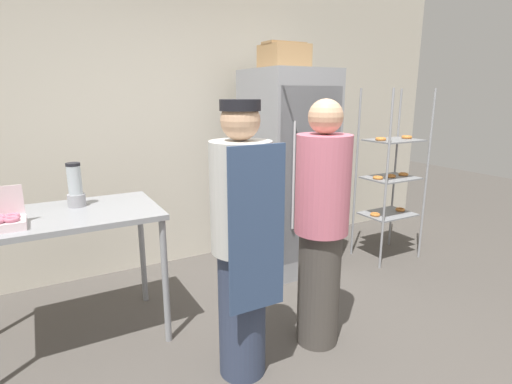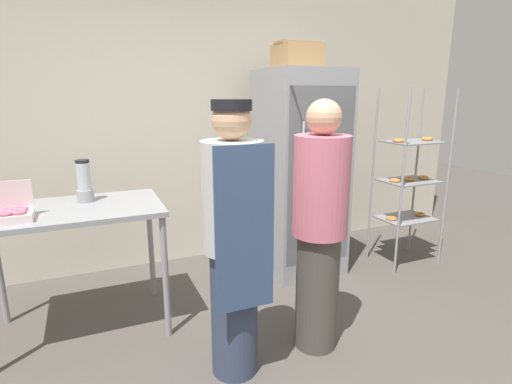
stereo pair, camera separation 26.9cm
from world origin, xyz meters
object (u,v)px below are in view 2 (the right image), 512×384
Objects in this scene: cardboard_storage_box at (297,56)px; person_baker at (234,240)px; refrigerator at (299,173)px; baking_rack at (409,180)px; person_customer at (319,228)px; donut_box at (7,214)px; blender_pitcher at (84,183)px.

cardboard_storage_box reaches higher than person_baker.
refrigerator is 1.64m from person_baker.
person_customer is (-1.55, -0.85, -0.01)m from baking_rack.
baking_rack is 4.69× the size of cardboard_storage_box.
refrigerator is 6.75× the size of donut_box.
refrigerator reaches higher than donut_box.
blender_pitcher is (-2.91, 0.10, 0.20)m from baking_rack.
baking_rack is 6.17× the size of donut_box.
refrigerator is at bearing 0.10° from cardboard_storage_box.
baking_rack is 2.92m from blender_pitcher.
blender_pitcher is at bearing -172.93° from cardboard_storage_box.
person_customer is (1.36, -0.95, -0.22)m from blender_pitcher.
blender_pitcher is at bearing 144.95° from person_customer.
baking_rack is at bearing -16.58° from cardboard_storage_box.
cardboard_storage_box is 1.71m from person_customer.
donut_box is 2.53m from cardboard_storage_box.
person_baker reaches higher than blender_pitcher.
refrigerator is 1.09× the size of baking_rack.
cardboard_storage_box is 1.97m from person_baker.
cardboard_storage_box is at bearing 7.07° from blender_pitcher.
person_baker is at bearing -29.46° from donut_box.
baking_rack is 2.32m from person_baker.
cardboard_storage_box is at bearing 13.25° from donut_box.
blender_pitcher is (-1.87, -0.22, 0.11)m from refrigerator.
person_baker is 1.00× the size of person_customer.
refrigerator reaches higher than person_customer.
donut_box is at bearing -167.06° from refrigerator.
baking_rack is at bearing -2.01° from blender_pitcher.
blender_pitcher is (0.44, 0.31, 0.09)m from donut_box.
cardboard_storage_box reaches higher than baking_rack.
cardboard_storage_box reaches higher than refrigerator.
blender_pitcher is at bearing 34.79° from donut_box.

